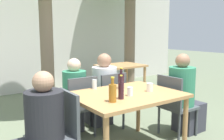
% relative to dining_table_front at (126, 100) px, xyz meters
% --- Properties ---
extents(cafe_building_wall, '(10.00, 0.08, 2.80)m').
position_rel_dining_table_front_xyz_m(cafe_building_wall, '(0.00, 3.95, 0.72)').
color(cafe_building_wall, beige).
rests_on(cafe_building_wall, ground_plane).
extents(dining_table_front, '(1.29, 0.99, 0.76)m').
position_rel_dining_table_front_xyz_m(dining_table_front, '(0.00, 0.00, 0.00)').
color(dining_table_front, '#B27F4C').
rests_on(dining_table_front, ground_plane).
extents(dining_table_back, '(1.00, 0.78, 0.76)m').
position_rel_dining_table_front_xyz_m(dining_table_back, '(1.55, 2.17, -0.03)').
color(dining_table_back, '#B27F4C').
rests_on(dining_table_back, ground_plane).
extents(patio_chair_0, '(0.44, 0.44, 0.89)m').
position_rel_dining_table_front_xyz_m(patio_chair_0, '(-0.88, 0.00, -0.18)').
color(patio_chair_0, '#474C51').
rests_on(patio_chair_0, ground_plane).
extents(patio_chair_1, '(0.44, 0.44, 0.89)m').
position_rel_dining_table_front_xyz_m(patio_chair_1, '(0.88, 0.00, -0.18)').
color(patio_chair_1, '#474C51').
rests_on(patio_chair_1, ground_plane).
extents(patio_chair_2, '(0.44, 0.44, 0.89)m').
position_rel_dining_table_front_xyz_m(patio_chair_2, '(-0.26, 0.73, -0.18)').
color(patio_chair_2, '#474C51').
rests_on(patio_chair_2, ground_plane).
extents(patio_chair_3, '(0.44, 0.44, 0.89)m').
position_rel_dining_table_front_xyz_m(patio_chair_3, '(0.26, 0.73, -0.18)').
color(patio_chair_3, '#474C51').
rests_on(patio_chair_3, ground_plane).
extents(person_seated_0, '(0.59, 0.38, 1.13)m').
position_rel_dining_table_front_xyz_m(person_seated_0, '(-1.11, -0.00, -0.17)').
color(person_seated_0, '#383842').
rests_on(person_seated_0, ground_plane).
extents(person_seated_1, '(0.59, 0.38, 1.20)m').
position_rel_dining_table_front_xyz_m(person_seated_1, '(1.10, -0.00, -0.14)').
color(person_seated_1, '#383842').
rests_on(person_seated_1, ground_plane).
extents(person_seated_2, '(0.34, 0.57, 1.13)m').
position_rel_dining_table_front_xyz_m(person_seated_2, '(-0.26, 0.97, -0.18)').
color(person_seated_2, '#383842').
rests_on(person_seated_2, ground_plane).
extents(person_seated_3, '(0.39, 0.59, 1.18)m').
position_rel_dining_table_front_xyz_m(person_seated_3, '(0.26, 0.96, -0.14)').
color(person_seated_3, '#383842').
rests_on(person_seated_3, ground_plane).
extents(wine_bottle_0, '(0.08, 0.08, 0.28)m').
position_rel_dining_table_front_xyz_m(wine_bottle_0, '(0.11, 0.25, 0.19)').
color(wine_bottle_0, '#331923').
rests_on(wine_bottle_0, dining_table_front).
extents(wine_bottle_1, '(0.06, 0.06, 0.27)m').
position_rel_dining_table_front_xyz_m(wine_bottle_1, '(-0.21, -0.17, 0.19)').
color(wine_bottle_1, '#331923').
rests_on(wine_bottle_1, dining_table_front).
extents(amber_bottle_2, '(0.08, 0.08, 0.27)m').
position_rel_dining_table_front_xyz_m(amber_bottle_2, '(-0.35, -0.21, 0.19)').
color(amber_bottle_2, '#9E661E').
rests_on(amber_bottle_2, dining_table_front).
extents(drinking_glass_0, '(0.08, 0.08, 0.10)m').
position_rel_dining_table_front_xyz_m(drinking_glass_0, '(0.31, -0.09, 0.14)').
color(drinking_glass_0, silver).
rests_on(drinking_glass_0, dining_table_front).
extents(drinking_glass_1, '(0.06, 0.06, 0.12)m').
position_rel_dining_table_front_xyz_m(drinking_glass_1, '(-0.19, 0.43, 0.15)').
color(drinking_glass_1, silver).
rests_on(drinking_glass_1, dining_table_front).
extents(drinking_glass_2, '(0.07, 0.07, 0.10)m').
position_rel_dining_table_front_xyz_m(drinking_glass_2, '(-0.04, -0.12, 0.14)').
color(drinking_glass_2, white).
rests_on(drinking_glass_2, dining_table_front).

